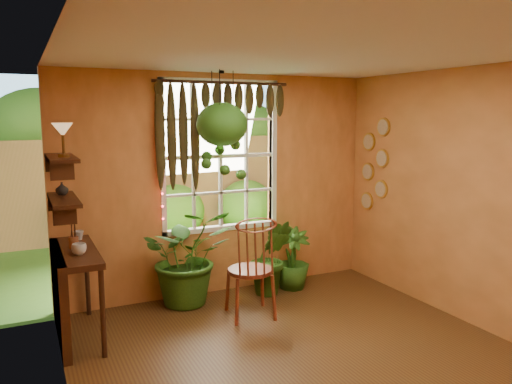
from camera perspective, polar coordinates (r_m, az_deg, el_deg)
floor at (r=4.64m, az=7.12°, el=-19.56°), size 4.50×4.50×0.00m
ceiling at (r=4.12m, az=7.85°, el=15.68°), size 4.50×4.50×0.00m
wall_back at (r=6.16m, az=-3.97°, el=0.82°), size 4.00×0.00×4.00m
wall_left at (r=3.54m, az=-21.02°, el=-5.70°), size 0.00×4.50×4.50m
wall_right at (r=5.51m, az=25.20°, el=-0.93°), size 0.00×4.50×4.50m
window at (r=6.15m, az=-4.12°, el=4.09°), size 1.52×0.10×1.86m
valance_vine at (r=5.99m, az=-4.51°, el=9.49°), size 1.70×0.12×1.10m
string_lights at (r=5.82m, az=-10.78°, el=4.19°), size 0.03×0.03×1.54m
wall_plates at (r=6.74m, az=13.39°, el=3.00°), size 0.04×0.32×1.10m
counter_ledge at (r=5.30m, az=-20.99°, el=-9.94°), size 0.40×1.20×0.90m
shelf_lower at (r=5.10m, az=-21.13°, el=-0.83°), size 0.25×0.90×0.04m
shelf_upper at (r=5.05m, az=-21.38°, el=3.64°), size 0.25×0.90×0.04m
backyard at (r=10.63m, az=-11.98°, el=3.63°), size 14.00×10.00×12.00m
windsor_chair at (r=5.54m, az=-0.56°, el=-10.39°), size 0.56×0.58×1.31m
potted_plant_left at (r=5.92m, az=-7.80°, el=-7.23°), size 1.14×1.02×1.15m
potted_plant_mid at (r=6.19m, az=1.74°, el=-7.47°), size 0.62×0.56×0.94m
potted_plant_right at (r=6.43m, az=4.18°, el=-7.58°), size 0.53×0.53×0.78m
hanging_basket at (r=5.76m, az=-3.90°, el=6.79°), size 0.59×0.59×1.26m
cup_a at (r=5.00m, az=-19.57°, el=-6.17°), size 0.17×0.17×0.11m
cup_b at (r=5.59m, az=-19.61°, el=-4.69°), size 0.13×0.13×0.10m
brush_jar at (r=5.24m, az=-20.15°, el=-4.61°), size 0.09×0.09×0.34m
shelf_vase at (r=5.29m, az=-21.30°, el=0.37°), size 0.15×0.15×0.13m
tiffany_lamp at (r=4.90m, az=-21.24°, el=6.42°), size 0.19×0.19×0.31m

